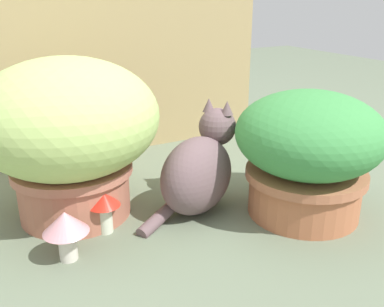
% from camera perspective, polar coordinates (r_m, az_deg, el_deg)
% --- Properties ---
extents(ground_plane, '(6.00, 6.00, 0.00)m').
position_cam_1_polar(ground_plane, '(1.25, -4.63, -8.30)').
color(ground_plane, slate).
extents(cardboard_backdrop, '(1.17, 0.03, 0.77)m').
position_cam_1_polar(cardboard_backdrop, '(1.69, -9.27, 12.96)').
color(cardboard_backdrop, tan).
rests_on(cardboard_backdrop, ground).
extents(grass_planter, '(0.49, 0.49, 0.44)m').
position_cam_1_polar(grass_planter, '(1.21, -15.84, 2.93)').
color(grass_planter, '#AE6650').
rests_on(grass_planter, ground).
extents(leafy_planter, '(0.40, 0.40, 0.35)m').
position_cam_1_polar(leafy_planter, '(1.23, 14.92, 0.41)').
color(leafy_planter, '#B56844').
rests_on(leafy_planter, ground).
extents(cat, '(0.38, 0.27, 0.32)m').
position_cam_1_polar(cat, '(1.24, 1.03, -2.13)').
color(cat, '#695155').
rests_on(cat, ground).
extents(mushroom_ornament_red, '(0.09, 0.09, 0.12)m').
position_cam_1_polar(mushroom_ornament_red, '(1.16, -11.43, -6.52)').
color(mushroom_ornament_red, silver).
rests_on(mushroom_ornament_red, ground).
extents(mushroom_ornament_pink, '(0.11, 0.11, 0.13)m').
position_cam_1_polar(mushroom_ornament_pink, '(1.06, -16.18, -9.13)').
color(mushroom_ornament_pink, silver).
rests_on(mushroom_ornament_pink, ground).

